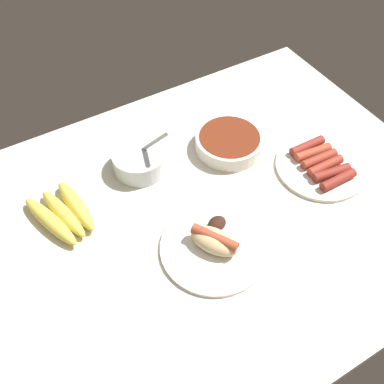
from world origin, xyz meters
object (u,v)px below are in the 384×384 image
at_px(banana_bunch, 63,213).
at_px(bowl_coleslaw, 139,160).
at_px(plate_sausages, 321,165).
at_px(bowl_chili, 229,142).
at_px(plate_hotdog_assembled, 214,244).

height_order(banana_bunch, bowl_coleslaw, bowl_coleslaw).
bearing_deg(plate_sausages, banana_bunch, 163.82).
xyz_separation_m(banana_bunch, bowl_coleslaw, (0.22, 0.05, 0.01)).
bearing_deg(plate_sausages, bowl_chili, 132.34).
relative_size(banana_bunch, plate_hotdog_assembled, 0.81).
relative_size(bowl_chili, plate_hotdog_assembled, 0.74).
xyz_separation_m(plate_sausages, bowl_coleslaw, (-0.40, 0.23, 0.02)).
height_order(bowl_chili, bowl_coleslaw, bowl_coleslaw).
relative_size(plate_hotdog_assembled, bowl_coleslaw, 1.60).
bearing_deg(bowl_chili, bowl_coleslaw, 167.04).
relative_size(bowl_chili, banana_bunch, 0.91).
bearing_deg(bowl_chili, plate_hotdog_assembled, -129.16).
xyz_separation_m(bowl_chili, plate_hotdog_assembled, (-0.20, -0.25, -0.01)).
distance_m(banana_bunch, bowl_coleslaw, 0.23).
relative_size(bowl_chili, bowl_coleslaw, 1.18).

